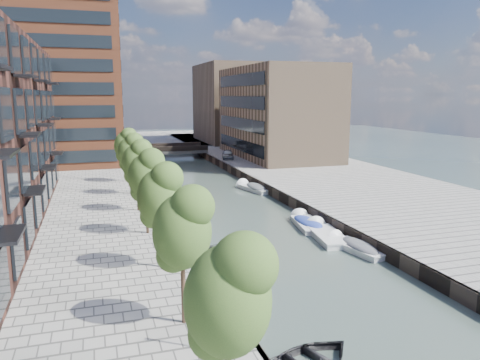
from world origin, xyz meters
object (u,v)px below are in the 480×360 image
sloop_3 (169,208)px  motorboat_2 (324,235)px  tree_1 (182,227)px  sloop_4 (165,203)px  bridge (167,150)px  tree_6 (125,144)px  tree_5 (130,151)px  motorboat_4 (254,188)px  sloop_1 (216,256)px  motorboat_1 (355,247)px  tree_4 (137,160)px  motorboat_3 (306,223)px  car (228,154)px  tree_0 (228,293)px  sloop_2 (177,217)px  tree_3 (146,173)px  tree_2 (159,193)px

sloop_3 → motorboat_2: 16.12m
tree_1 → sloop_4: tree_1 is taller
bridge → tree_6: size_ratio=2.18×
tree_5 → sloop_3: size_ratio=1.26×
motorboat_4 → motorboat_2: bearing=-91.8°
tree_5 → motorboat_2: tree_5 is taller
tree_1 → motorboat_4: 34.06m
sloop_1 → motorboat_4: 22.34m
motorboat_1 → tree_4: bearing=138.6°
sloop_3 → motorboat_4: 12.10m
tree_1 → motorboat_3: bearing=49.6°
motorboat_2 → car: 37.83m
tree_0 → tree_4: size_ratio=1.00×
tree_6 → sloop_2: tree_6 is taller
tree_6 → tree_3: bearing=-90.0°
tree_1 → motorboat_4: bearing=65.9°
tree_3 → motorboat_3: bearing=6.3°
tree_0 → sloop_3: 32.51m
tree_1 → sloop_1: size_ratio=1.33×
sloop_3 → motorboat_3: motorboat_3 is taller
tree_0 → tree_3: 21.00m
tree_0 → tree_6: bearing=90.0°
tree_5 → sloop_4: bearing=-15.2°
bridge → sloop_4: bearing=-99.1°
tree_5 → motorboat_4: bearing=11.2°
tree_0 → tree_3: same height
bridge → car: 13.46m
tree_0 → sloop_1: tree_0 is taller
tree_0 → sloop_1: (4.16, 17.56, -5.31)m
tree_4 → sloop_2: bearing=7.5°
tree_0 → sloop_3: bearing=84.3°
sloop_2 → sloop_3: 3.48m
sloop_1 → sloop_4: (-1.06, 16.59, 0.00)m
bridge → sloop_1: bearing=-94.9°
tree_0 → motorboat_4: bearing=69.9°
tree_3 → motorboat_1: bearing=-20.5°
sloop_1 → motorboat_3: (9.00, 4.89, 0.21)m
tree_6 → motorboat_3: (13.16, -19.55, -5.10)m
tree_2 → sloop_2: (3.36, 14.44, -5.31)m
sloop_2 → sloop_4: bearing=26.1°
tree_4 → motorboat_4: tree_4 is taller
tree_3 → sloop_3: size_ratio=1.26×
tree_5 → motorboat_3: bearing=-43.6°
tree_5 → tree_0: bearing=-90.0°
tree_0 → motorboat_2: (13.20, 19.29, -5.20)m
motorboat_2 → tree_2: bearing=-158.1°
tree_4 → tree_5: (0.00, 7.00, 0.00)m
tree_1 → sloop_3: size_ratio=1.26×
tree_5 → sloop_1: bearing=-76.6°
tree_0 → sloop_2: (3.36, 28.44, -5.31)m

